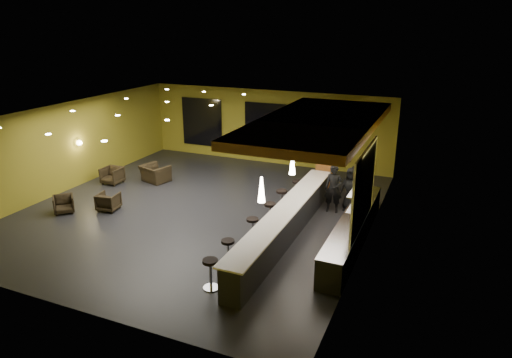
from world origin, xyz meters
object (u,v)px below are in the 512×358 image
at_px(bar_stool_2, 252,227).
at_px(bar_stool_3, 270,211).
at_px(bar_stool_0, 211,270).
at_px(pendant_1, 292,163).
at_px(staff_b, 355,186).
at_px(staff_c, 351,189).
at_px(bar_stool_5, 297,188).
at_px(column, 326,150).
at_px(bar_counter, 286,224).
at_px(pendant_2, 315,144).
at_px(pendant_0, 261,189).
at_px(armchair_b, 108,201).
at_px(bar_stool_4, 282,198).
at_px(prep_counter, 353,231).
at_px(armchair_d, 155,173).
at_px(armchair_c, 112,175).
at_px(bar_stool_1, 228,249).
at_px(armchair_a, 64,204).
at_px(staff_a, 334,189).

relative_size(bar_stool_2, bar_stool_3, 0.96).
distance_m(bar_stool_2, bar_stool_3, 1.29).
bearing_deg(bar_stool_0, pendant_1, 78.34).
height_order(staff_b, staff_c, staff_c).
bearing_deg(staff_b, pendant_1, -116.97).
bearing_deg(bar_stool_5, column, 59.74).
height_order(bar_counter, pendant_1, pendant_1).
xyz_separation_m(column, pendant_2, (0.00, -1.60, 0.60)).
distance_m(pendant_0, armchair_b, 7.20).
bearing_deg(bar_stool_4, bar_stool_3, -87.25).
height_order(prep_counter, armchair_d, prep_counter).
xyz_separation_m(armchair_c, bar_stool_5, (7.75, 1.29, 0.13)).
bearing_deg(bar_stool_2, pendant_0, -58.30).
xyz_separation_m(pendant_2, bar_stool_2, (-0.89, -3.56, -1.85)).
xyz_separation_m(pendant_1, staff_b, (1.42, 3.10, -1.58)).
height_order(staff_c, armchair_c, staff_c).
height_order(staff_c, bar_stool_0, staff_c).
bearing_deg(staff_b, bar_stool_4, -147.82).
distance_m(armchair_c, bar_stool_1, 8.66).
relative_size(staff_c, armchair_c, 2.06).
bearing_deg(bar_counter, bar_stool_4, 113.45).
xyz_separation_m(prep_counter, bar_stool_0, (-2.81, -3.91, 0.10)).
height_order(column, staff_b, column).
relative_size(staff_b, armchair_c, 1.96).
distance_m(armchair_b, armchair_c, 2.96).
height_order(pendant_1, armchair_d, pendant_1).
distance_m(pendant_0, bar_stool_3, 3.39).
distance_m(prep_counter, bar_stool_0, 4.82).
bearing_deg(bar_stool_3, staff_c, 47.52).
bearing_deg(bar_stool_0, bar_counter, 76.69).
xyz_separation_m(bar_stool_0, bar_stool_1, (-0.12, 1.24, -0.03)).
relative_size(pendant_2, staff_b, 0.46).
relative_size(staff_b, armchair_d, 1.39).
relative_size(bar_counter, staff_c, 4.96).
height_order(prep_counter, bar_stool_1, prep_counter).
bearing_deg(staff_b, prep_counter, -81.79).
relative_size(column, bar_stool_4, 4.31).
height_order(pendant_0, pendant_2, same).
distance_m(armchair_a, bar_stool_5, 8.55).
bearing_deg(bar_stool_5, bar_counter, -77.59).
relative_size(staff_a, bar_stool_1, 2.26).
relative_size(staff_a, bar_stool_2, 2.26).
relative_size(armchair_b, bar_stool_2, 0.93).
relative_size(armchair_a, bar_stool_4, 0.85).
relative_size(staff_c, bar_stool_2, 2.08).
distance_m(bar_counter, armchair_c, 8.73).
relative_size(armchair_b, bar_stool_5, 0.94).
bearing_deg(armchair_b, bar_stool_0, 142.88).
bearing_deg(bar_stool_2, prep_counter, 20.06).
distance_m(staff_a, bar_stool_2, 3.73).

